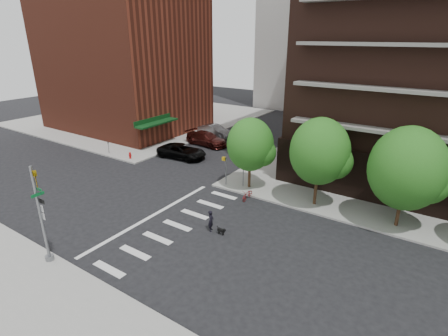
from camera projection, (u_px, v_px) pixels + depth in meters
The scene contains 17 objects.
ground at pixel (147, 214), 26.52m from camera, with size 120.00×120.00×0.00m, color black.
sidewalk_nw at pixel (145, 117), 57.46m from camera, with size 31.00×33.00×0.15m, color gray.
crosswalk at pixel (169, 222), 25.37m from camera, with size 3.85×13.00×0.01m.
midrise_nw at pixel (123, 55), 48.29m from camera, with size 21.40×15.50×20.00m.
tree_a at pixel (250, 145), 29.57m from camera, with size 4.00×4.00×5.90m.
tree_b at pixel (320, 151), 26.27m from camera, with size 4.50×4.50×6.65m.
tree_c at pixel (407, 169), 23.18m from camera, with size 5.00×5.00×6.80m.
traffic_signal at pixel (43, 223), 19.99m from camera, with size 0.90×0.75×6.00m.
pedestrian_signal at pixel (230, 167), 30.79m from camera, with size 2.18×0.67×2.60m.
fire_hydrant at pixel (130, 155), 37.83m from camera, with size 0.24×0.24×0.73m.
parking_meter at pixel (108, 146), 39.51m from camera, with size 0.10×0.08×1.32m.
parked_car_black at pixel (182, 151), 38.36m from camera, with size 5.54×2.56×1.54m, color black.
parked_car_maroon at pixel (206, 139), 42.78m from camera, with size 5.62×2.29×1.63m, color #401411.
parked_car_silver at pixel (215, 131), 46.34m from camera, with size 4.89×1.71×1.61m, color gray.
scooter at pixel (248, 194), 28.79m from camera, with size 0.57×1.62×0.85m, color maroon.
dog_walker at pixel (211, 221), 24.06m from camera, with size 0.37×0.56×1.53m, color black.
dog at pixel (221, 230), 23.69m from camera, with size 0.63×0.22×0.53m.
Camera 1 is at (17.95, -16.25, 12.77)m, focal length 28.00 mm.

